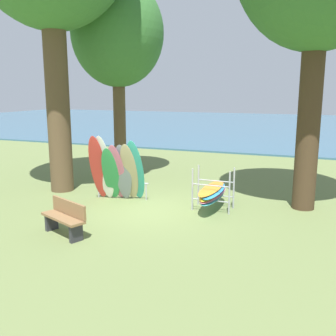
% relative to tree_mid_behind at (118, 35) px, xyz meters
% --- Properties ---
extents(ground_plane, '(80.00, 80.00, 0.00)m').
position_rel_tree_mid_behind_xyz_m(ground_plane, '(3.00, -4.00, -5.62)').
color(ground_plane, olive).
extents(lake_water, '(80.00, 36.00, 0.10)m').
position_rel_tree_mid_behind_xyz_m(lake_water, '(3.00, 24.98, -5.57)').
color(lake_water, '#38607A').
rests_on(lake_water, ground).
extents(tree_mid_behind, '(3.63, 3.63, 7.77)m').
position_rel_tree_mid_behind_xyz_m(tree_mid_behind, '(0.00, 0.00, 0.00)').
color(tree_mid_behind, brown).
rests_on(tree_mid_behind, ground).
extents(leaning_board_pile, '(1.86, 1.30, 2.15)m').
position_rel_tree_mid_behind_xyz_m(leaning_board_pile, '(1.78, -3.56, -4.63)').
color(leaning_board_pile, red).
rests_on(leaning_board_pile, ground).
extents(board_storage_rack, '(1.15, 2.11, 1.25)m').
position_rel_tree_mid_behind_xyz_m(board_storage_rack, '(4.83, -3.26, -5.09)').
color(board_storage_rack, '#9EA0A5').
rests_on(board_storage_rack, ground).
extents(park_bench, '(1.45, 0.92, 0.85)m').
position_rel_tree_mid_behind_xyz_m(park_bench, '(2.01, -6.61, -5.16)').
color(park_bench, '#2D2D33').
rests_on(park_bench, ground).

